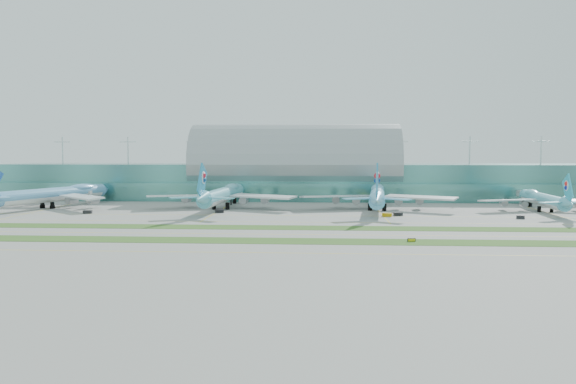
# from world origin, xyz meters

# --- Properties ---
(ground) EXTENTS (700.00, 700.00, 0.00)m
(ground) POSITION_xyz_m (0.00, 0.00, 0.00)
(ground) COLOR gray
(ground) RESTS_ON ground
(terminal) EXTENTS (340.00, 69.10, 36.00)m
(terminal) POSITION_xyz_m (0.01, 128.79, 14.23)
(terminal) COLOR #3D7A75
(terminal) RESTS_ON ground
(grass_strip_near) EXTENTS (420.00, 12.00, 0.08)m
(grass_strip_near) POSITION_xyz_m (0.00, -28.00, 0.04)
(grass_strip_near) COLOR #2D591E
(grass_strip_near) RESTS_ON ground
(grass_strip_far) EXTENTS (420.00, 12.00, 0.08)m
(grass_strip_far) POSITION_xyz_m (0.00, 2.00, 0.04)
(grass_strip_far) COLOR #2D591E
(grass_strip_far) RESTS_ON ground
(taxiline_a) EXTENTS (420.00, 0.35, 0.01)m
(taxiline_a) POSITION_xyz_m (0.00, -48.00, 0.01)
(taxiline_a) COLOR yellow
(taxiline_a) RESTS_ON ground
(taxiline_b) EXTENTS (420.00, 0.35, 0.01)m
(taxiline_b) POSITION_xyz_m (0.00, -14.00, 0.01)
(taxiline_b) COLOR yellow
(taxiline_b) RESTS_ON ground
(taxiline_c) EXTENTS (420.00, 0.35, 0.01)m
(taxiline_c) POSITION_xyz_m (0.00, 18.00, 0.01)
(taxiline_c) COLOR yellow
(taxiline_c) RESTS_ON ground
(taxiline_d) EXTENTS (420.00, 0.35, 0.01)m
(taxiline_d) POSITION_xyz_m (0.00, 40.00, 0.01)
(taxiline_d) COLOR yellow
(taxiline_d) RESTS_ON ground
(airliner_a) EXTENTS (66.68, 77.63, 22.14)m
(airliner_a) POSITION_xyz_m (-114.85, 66.98, 6.83)
(airliner_a) COLOR #5FA2D3
(airliner_a) RESTS_ON ground
(airliner_b) EXTENTS (72.71, 82.68, 22.75)m
(airliner_b) POSITION_xyz_m (-32.03, 67.61, 7.02)
(airliner_b) COLOR #5EBACF
(airliner_b) RESTS_ON ground
(airliner_c) EXTENTS (72.61, 82.84, 22.79)m
(airliner_c) POSITION_xyz_m (41.45, 67.03, 7.03)
(airliner_c) COLOR #6EC6F3
(airliner_c) RESTS_ON ground
(airliner_d) EXTENTS (59.60, 67.76, 18.64)m
(airliner_d) POSITION_xyz_m (116.38, 63.87, 5.75)
(airliner_d) COLOR #5CB5CA
(airliner_d) RESTS_ON ground
(gse_b) EXTENTS (3.83, 1.85, 1.39)m
(gse_b) POSITION_xyz_m (-87.96, 42.16, 0.70)
(gse_b) COLOR black
(gse_b) RESTS_ON ground
(gse_c) EXTENTS (3.05, 2.06, 1.47)m
(gse_c) POSITION_xyz_m (-31.08, 53.21, 0.73)
(gse_c) COLOR black
(gse_c) RESTS_ON ground
(gse_d) EXTENTS (4.23, 2.71, 1.49)m
(gse_d) POSITION_xyz_m (-30.38, 49.15, 0.75)
(gse_d) COLOR black
(gse_d) RESTS_ON ground
(gse_e) EXTENTS (4.35, 3.14, 1.48)m
(gse_e) POSITION_xyz_m (42.84, 38.88, 0.74)
(gse_e) COLOR #E0A60D
(gse_e) RESTS_ON ground
(gse_f) EXTENTS (4.03, 2.51, 1.48)m
(gse_f) POSITION_xyz_m (47.87, 42.02, 0.74)
(gse_f) COLOR black
(gse_f) RESTS_ON ground
(gse_g) EXTENTS (3.44, 2.51, 1.46)m
(gse_g) POSITION_xyz_m (96.21, 34.06, 0.73)
(gse_g) COLOR black
(gse_g) RESTS_ON ground
(taxiway_sign_east) EXTENTS (2.56, 0.82, 1.09)m
(taxiway_sign_east) POSITION_xyz_m (42.66, -26.96, 0.54)
(taxiway_sign_east) COLOR black
(taxiway_sign_east) RESTS_ON ground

